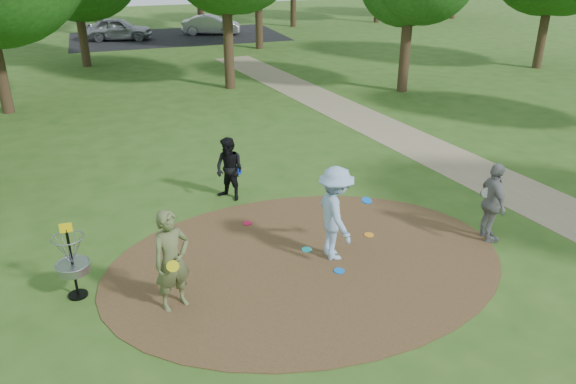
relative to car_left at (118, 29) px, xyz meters
name	(u,v)px	position (x,y,z in m)	size (l,w,h in m)	color
ground	(307,263)	(1.87, -29.84, -0.72)	(100.00, 100.00, 0.00)	#2D5119
dirt_clearing	(307,262)	(1.87, -29.84, -0.71)	(8.40, 8.40, 0.02)	#47301C
footpath	(503,185)	(8.37, -27.84, -0.72)	(2.00, 40.00, 0.01)	#8C7A5B
parking_lot	(178,37)	(3.87, 0.16, -0.72)	(14.00, 8.00, 0.01)	black
player_observer_with_disc	(172,261)	(-0.92, -30.46, 0.24)	(0.82, 0.68, 1.93)	#59643A
player_throwing_with_disc	(335,214)	(2.50, -29.78, 0.29)	(1.25, 1.33, 2.02)	#94B7DD
player_walking_with_disc	(229,169)	(1.12, -26.27, 0.10)	(0.98, 1.01, 1.64)	black
player_waiting_with_disc	(492,203)	(6.03, -30.22, 0.19)	(0.67, 1.14, 1.82)	gray
disc_ground_cyan	(307,250)	(2.05, -29.38, -0.69)	(0.22, 0.22, 0.02)	#19CDCD
disc_ground_blue	(339,271)	(2.36, -30.39, -0.69)	(0.22, 0.22, 0.02)	blue
disc_ground_red	(247,223)	(1.15, -27.78, -0.69)	(0.22, 0.22, 0.02)	#CB1443
car_left	(118,29)	(0.00, 0.00, 0.00)	(1.71, 4.25, 1.45)	#94959B
car_right	(211,25)	(6.21, 0.36, -0.08)	(1.37, 3.93, 1.29)	#9F9FA6
disc_ground_orange	(369,235)	(3.61, -29.23, -0.69)	(0.22, 0.22, 0.02)	orange
disc_golf_basket	(71,256)	(-2.63, -29.54, 0.15)	(0.63, 0.63, 1.54)	black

